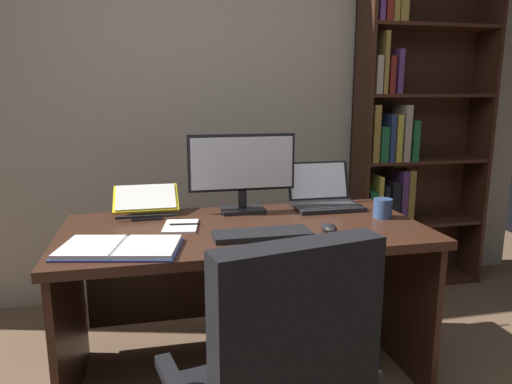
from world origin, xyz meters
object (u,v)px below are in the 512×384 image
laptop (324,198)px  computer_mouse (329,228)px  monitor (242,172)px  keyboard (262,234)px  notepad (181,226)px  pen (185,224)px  reading_stand_with_book (146,201)px  open_binder (120,248)px  bookshelf (406,143)px  coffee_mug (383,208)px  desk (242,263)px

laptop → computer_mouse: 0.48m
monitor → keyboard: monitor is taller
notepad → keyboard: bearing=-34.3°
computer_mouse → notepad: 0.67m
notepad → laptop: bearing=16.7°
pen → reading_stand_with_book: bearing=121.6°
monitor → open_binder: 0.80m
bookshelf → coffee_mug: (-0.62, -0.88, -0.22)m
laptop → coffee_mug: 0.34m
bookshelf → keyboard: (-1.27, -1.06, -0.25)m
desk → keyboard: bearing=-80.4°
bookshelf → keyboard: bearing=-140.0°
laptop → open_binder: (-1.03, -0.51, -0.04)m
computer_mouse → bookshelf: bearing=47.7°
laptop → reading_stand_with_book: (-0.93, 0.05, 0.02)m
reading_stand_with_book → keyboard: bearing=-46.4°
desk → computer_mouse: computer_mouse is taller
desk → computer_mouse: size_ratio=15.82×
open_binder → reading_stand_with_book: bearing=92.3°
bookshelf → reading_stand_with_book: 1.85m
keyboard → laptop: bearing=45.7°
bookshelf → reading_stand_with_book: bookshelf is taller
laptop → computer_mouse: laptop is taller
bookshelf → desk: bearing=-148.3°
reading_stand_with_book → computer_mouse: bearing=-32.9°
pen → notepad: bearing=180.0°
bookshelf → laptop: (-0.82, -0.60, -0.21)m
monitor → laptop: monitor is taller
desk → open_binder: 0.66m
keyboard → coffee_mug: bearing=15.8°
desk → bookshelf: bookshelf is taller
monitor → coffee_mug: size_ratio=5.82×
bookshelf → keyboard: 1.67m
reading_stand_with_book → pen: reading_stand_with_book is taller
bookshelf → reading_stand_with_book: bearing=-162.4°
notepad → open_binder: bearing=-132.5°
computer_mouse → pen: computer_mouse is taller
bookshelf → monitor: size_ratio=4.06×
desk → pen: pen is taller
keyboard → notepad: size_ratio=2.00×
bookshelf → reading_stand_with_book: (-1.75, -0.56, -0.20)m
keyboard → open_binder: same height
monitor → notepad: monitor is taller
keyboard → computer_mouse: (0.30, 0.00, 0.01)m
monitor → computer_mouse: monitor is taller
computer_mouse → monitor: bearing=123.4°
notepad → coffee_mug: bearing=-2.5°
reading_stand_with_book → open_binder: 0.57m
desk → computer_mouse: 0.48m
reading_stand_with_book → notepad: reading_stand_with_book is taller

